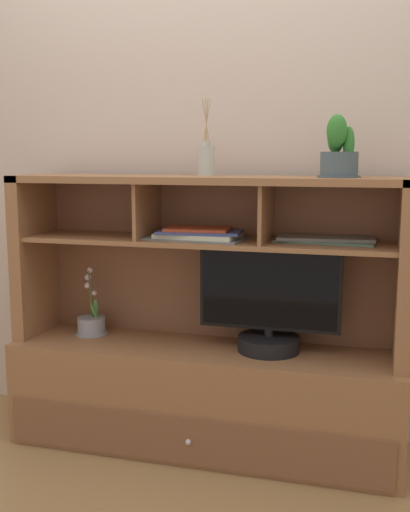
{
  "coord_description": "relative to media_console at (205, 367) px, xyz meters",
  "views": [
    {
      "loc": [
        0.71,
        -2.53,
        1.28
      ],
      "look_at": [
        0.0,
        0.0,
        0.85
      ],
      "focal_mm": 43.63,
      "sensor_mm": 36.0,
      "label": 1
    }
  ],
  "objects": [
    {
      "name": "media_console",
      "position": [
        0.0,
        0.0,
        0.0
      ],
      "size": [
        1.7,
        0.5,
        1.19
      ],
      "color": "#92623D",
      "rests_on": "ground"
    },
    {
      "name": "potted_orchid",
      "position": [
        -0.56,
        0.02,
        0.15
      ],
      "size": [
        0.15,
        0.15,
        0.32
      ],
      "color": "gray",
      "rests_on": "media_console"
    },
    {
      "name": "magazine_stack_centre",
      "position": [
        -0.03,
        -0.02,
        0.59
      ],
      "size": [
        0.44,
        0.27,
        0.05
      ],
      "color": "slate",
      "rests_on": "media_console"
    },
    {
      "name": "floor_plane",
      "position": [
        0.0,
        -0.01,
        -0.37
      ],
      "size": [
        6.0,
        6.0,
        0.02
      ],
      "primitive_type": "cube",
      "color": "#987547",
      "rests_on": "ground"
    },
    {
      "name": "tv_monitor",
      "position": [
        0.28,
        -0.01,
        0.28
      ],
      "size": [
        0.6,
        0.26,
        0.44
      ],
      "color": "black",
      "rests_on": "media_console"
    },
    {
      "name": "potted_succulent",
      "position": [
        0.55,
        -0.03,
        0.92
      ],
      "size": [
        0.17,
        0.17,
        0.24
      ],
      "color": "#42545A",
      "rests_on": "media_console"
    },
    {
      "name": "magazine_stack_left",
      "position": [
        0.5,
        0.05,
        0.58
      ],
      "size": [
        0.42,
        0.23,
        0.02
      ],
      "color": "#4E6B5A",
      "rests_on": "media_console"
    },
    {
      "name": "back_wall",
      "position": [
        0.0,
        0.26,
        1.04
      ],
      "size": [
        6.0,
        0.02,
        2.8
      ],
      "primitive_type": "cube",
      "color": "beige",
      "rests_on": "ground"
    },
    {
      "name": "diffuser_bottle",
      "position": [
        -0.0,
        0.01,
        0.9
      ],
      "size": [
        0.07,
        0.07,
        0.32
      ],
      "color": "#AFB7AB",
      "rests_on": "media_console"
    }
  ]
}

